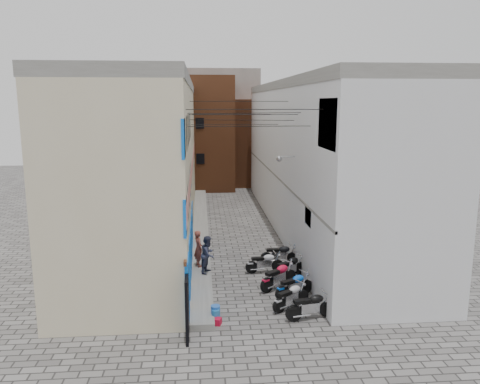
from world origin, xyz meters
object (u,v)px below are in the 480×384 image
object	(u,v)px
motorcycle_f	(265,262)
person_a	(199,248)
motorcycle_b	(291,295)
water_jug_near	(216,316)
water_jug_far	(215,313)
motorcycle_g	(280,253)
motorcycle_d	(279,275)
motorcycle_c	(294,284)
motorcycle_a	(311,305)
motorcycle_e	(290,266)
person_b	(208,254)
red_crate	(216,321)

from	to	relation	value
motorcycle_f	person_a	xyz separation A→B (m)	(-3.04, 0.44, 0.58)
motorcycle_b	water_jug_near	bearing A→B (deg)	-107.98
water_jug_near	water_jug_far	xyz separation A→B (m)	(0.00, 0.14, 0.05)
motorcycle_g	water_jug_far	bearing A→B (deg)	-29.15
motorcycle_d	motorcycle_g	distance (m)	2.99
motorcycle_g	water_jug_far	distance (m)	6.54
motorcycle_c	motorcycle_f	world-z (taller)	motorcycle_c
motorcycle_a	motorcycle_e	distance (m)	4.03
person_a	motorcycle_c	bearing A→B (deg)	-148.02
motorcycle_d	water_jug_near	xyz separation A→B (m)	(-2.76, -2.83, -0.37)
motorcycle_d	person_b	xyz separation A→B (m)	(-2.94, 1.48, 0.50)
water_jug_far	red_crate	distance (m)	0.41
motorcycle_e	motorcycle_b	bearing A→B (deg)	-43.22
motorcycle_a	red_crate	xyz separation A→B (m)	(-3.45, -0.12, -0.44)
motorcycle_f	motorcycle_g	world-z (taller)	motorcycle_g
person_b	motorcycle_b	bearing A→B (deg)	-115.03
motorcycle_d	motorcycle_g	xyz separation A→B (m)	(0.56, 2.94, -0.04)
motorcycle_a	person_b	size ratio (longest dim) A/B	1.15
motorcycle_e	motorcycle_f	world-z (taller)	motorcycle_e
motorcycle_d	motorcycle_g	size ratio (longest dim) A/B	1.07
person_a	person_b	xyz separation A→B (m)	(0.43, -0.85, -0.01)
motorcycle_c	person_a	bearing A→B (deg)	-158.23
person_a	person_b	world-z (taller)	person_a
motorcycle_a	water_jug_far	xyz separation A→B (m)	(-3.45, 0.26, -0.29)
motorcycle_a	person_a	world-z (taller)	person_a
motorcycle_e	motorcycle_d	bearing A→B (deg)	-65.73
person_a	red_crate	bearing A→B (deg)	168.63
motorcycle_e	water_jug_far	bearing A→B (deg)	-75.71
motorcycle_b	motorcycle_d	size ratio (longest dim) A/B	0.89
person_a	water_jug_far	xyz separation A→B (m)	(0.61, -5.03, -0.83)
motorcycle_b	red_crate	xyz separation A→B (m)	(-2.91, -1.08, -0.41)
motorcycle_b	red_crate	bearing A→B (deg)	-103.82
motorcycle_b	motorcycle_e	size ratio (longest dim) A/B	0.93
motorcycle_f	water_jug_near	size ratio (longest dim) A/B	4.08
motorcycle_a	motorcycle_f	size ratio (longest dim) A/B	1.07
motorcycle_c	red_crate	bearing A→B (deg)	-84.60
motorcycle_a	motorcycle_b	bearing A→B (deg)	-161.39
motorcycle_c	red_crate	size ratio (longest dim) A/B	4.94
motorcycle_a	motorcycle_g	distance (m)	5.89
red_crate	motorcycle_a	bearing A→B (deg)	1.98
person_b	motorcycle_a	bearing A→B (deg)	-117.37
motorcycle_g	motorcycle_e	bearing A→B (deg)	5.35
person_a	person_b	size ratio (longest dim) A/B	1.01
motorcycle_c	water_jug_far	xyz separation A→B (m)	(-3.25, -1.76, -0.27)
red_crate	person_b	bearing A→B (deg)	92.28
water_jug_near	red_crate	distance (m)	0.26
motorcycle_f	red_crate	size ratio (longest dim) A/B	4.84
motorcycle_b	motorcycle_a	bearing A→B (deg)	-4.75
motorcycle_c	motorcycle_e	size ratio (longest dim) A/B	0.95
motorcycle_a	motorcycle_c	size ratio (longest dim) A/B	1.04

